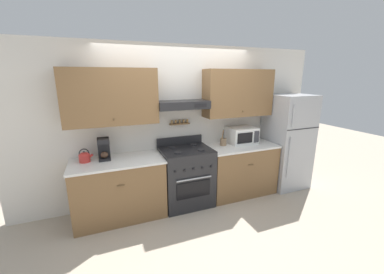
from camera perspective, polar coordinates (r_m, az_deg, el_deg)
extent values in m
plane|color=#B2A38E|center=(3.85, 0.41, -17.85)|extent=(16.00, 16.00, 0.00)
cube|color=silver|center=(3.98, -3.36, 3.15)|extent=(5.20, 0.08, 2.55)
cube|color=brown|center=(3.52, -19.02, 9.19)|extent=(1.28, 0.33, 0.79)
sphere|color=brown|center=(3.38, -18.44, 4.02)|extent=(0.02, 0.02, 0.02)
cube|color=brown|center=(4.17, 11.14, 10.41)|extent=(1.22, 0.33, 0.79)
sphere|color=brown|center=(4.05, 12.29, 6.08)|extent=(0.02, 0.02, 0.02)
cube|color=#232326|center=(3.72, -2.33, 7.82)|extent=(0.82, 0.37, 0.12)
cube|color=black|center=(3.63, 2.12, 7.66)|extent=(0.20, 0.01, 0.05)
cube|color=brown|center=(3.90, -2.99, 3.20)|extent=(0.34, 0.07, 0.02)
cylinder|color=olive|center=(3.86, -4.91, 3.63)|extent=(0.03, 0.03, 0.06)
cylinder|color=olive|center=(3.88, -3.95, 3.70)|extent=(0.03, 0.03, 0.06)
cylinder|color=olive|center=(3.90, -3.00, 3.78)|extent=(0.03, 0.03, 0.06)
cylinder|color=olive|center=(3.92, -2.05, 3.85)|extent=(0.03, 0.03, 0.06)
cylinder|color=olive|center=(3.94, -1.12, 3.92)|extent=(0.03, 0.03, 0.06)
cube|color=brown|center=(3.73, -17.15, -12.08)|extent=(1.28, 0.64, 0.86)
cube|color=white|center=(3.55, -17.68, -5.61)|extent=(1.30, 0.66, 0.03)
cylinder|color=brown|center=(3.34, -16.91, -11.26)|extent=(0.10, 0.01, 0.01)
cube|color=brown|center=(4.35, 11.37, -7.77)|extent=(1.22, 0.64, 0.86)
cube|color=white|center=(4.20, 11.68, -2.12)|extent=(1.24, 0.66, 0.03)
cylinder|color=brown|center=(4.02, 14.10, -6.56)|extent=(0.10, 0.01, 0.01)
cube|color=#232326|center=(3.89, -1.43, -9.62)|extent=(0.79, 0.64, 0.93)
cube|color=black|center=(3.65, 0.40, -12.64)|extent=(0.54, 0.01, 0.26)
cylinder|color=#ADAFB5|center=(3.55, 0.55, -10.13)|extent=(0.56, 0.02, 0.02)
cube|color=black|center=(3.73, -1.47, -2.99)|extent=(0.79, 0.64, 0.01)
cylinder|color=#232326|center=(3.52, -3.52, -3.81)|extent=(0.11, 0.11, 0.02)
cylinder|color=#232326|center=(3.65, 2.17, -3.12)|extent=(0.11, 0.11, 0.02)
cylinder|color=#232326|center=(3.80, -4.97, -2.45)|extent=(0.11, 0.11, 0.02)
cylinder|color=#232326|center=(3.93, 0.35, -1.86)|extent=(0.11, 0.11, 0.02)
cylinder|color=black|center=(3.42, -4.03, -8.47)|extent=(0.03, 0.02, 0.03)
cylinder|color=black|center=(3.46, -1.75, -8.14)|extent=(0.03, 0.02, 0.03)
cylinder|color=black|center=(3.51, 0.46, -7.81)|extent=(0.03, 0.02, 0.03)
cylinder|color=black|center=(3.56, 2.61, -7.48)|extent=(0.03, 0.02, 0.03)
cylinder|color=black|center=(3.62, 4.69, -7.15)|extent=(0.03, 0.02, 0.03)
cube|color=#232326|center=(3.98, -2.98, -0.81)|extent=(0.79, 0.04, 0.13)
cube|color=#ADAFB5|center=(4.78, 21.96, -0.96)|extent=(0.72, 0.70, 1.74)
cube|color=black|center=(4.47, 25.44, 1.80)|extent=(0.72, 0.01, 0.01)
cylinder|color=#ADAFB5|center=(4.22, 23.37, 4.72)|extent=(0.02, 0.02, 0.38)
cylinder|color=#ADAFB5|center=(4.39, 22.42, -4.71)|extent=(0.02, 0.02, 0.73)
cylinder|color=red|center=(3.63, -24.59, -4.70)|extent=(0.15, 0.15, 0.11)
ellipsoid|color=red|center=(3.61, -24.68, -3.88)|extent=(0.14, 0.14, 0.06)
sphere|color=black|center=(3.60, -24.74, -3.27)|extent=(0.02, 0.02, 0.02)
cylinder|color=red|center=(3.62, -23.48, -4.35)|extent=(0.09, 0.03, 0.08)
torus|color=black|center=(3.60, -24.71, -3.61)|extent=(0.13, 0.01, 0.13)
cube|color=black|center=(3.63, -20.38, -4.90)|extent=(0.16, 0.20, 0.03)
cube|color=black|center=(3.65, -20.61, -2.49)|extent=(0.16, 0.08, 0.31)
cube|color=black|center=(3.55, -20.75, -0.92)|extent=(0.16, 0.16, 0.07)
ellipsoid|color=#4C3323|center=(3.59, -20.46, -4.07)|extent=(0.10, 0.10, 0.09)
cube|color=white|center=(4.30, 11.93, 0.44)|extent=(0.49, 0.38, 0.28)
cube|color=black|center=(4.11, 12.75, -0.25)|extent=(0.30, 0.01, 0.18)
cube|color=#38383D|center=(4.25, 15.39, 0.05)|extent=(0.10, 0.01, 0.21)
cylinder|color=#8E7051|center=(4.11, 7.59, -1.19)|extent=(0.11, 0.11, 0.12)
cylinder|color=olive|center=(4.06, 7.47, 0.61)|extent=(0.01, 0.05, 0.16)
cylinder|color=#28282B|center=(4.08, 7.70, 0.67)|extent=(0.01, 0.04, 0.16)
cylinder|color=#B2B2B7|center=(4.09, 7.86, 0.71)|extent=(0.01, 0.03, 0.16)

